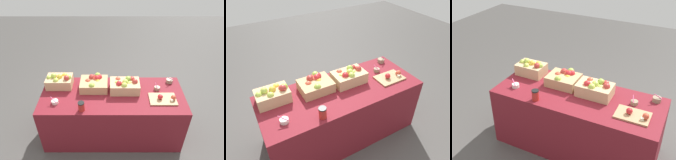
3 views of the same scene
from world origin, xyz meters
The scene contains 10 objects.
ground_plane centered at (0.00, 0.00, 0.00)m, with size 10.00×10.00×0.00m, color #474442.
table centered at (0.00, 0.00, 0.37)m, with size 1.90×0.76×0.74m, color maroon.
apple_crate_left centered at (-0.73, 0.19, 0.83)m, with size 0.35×0.24×0.20m.
apple_crate_middle centered at (-0.25, 0.15, 0.82)m, with size 0.37×0.29×0.18m.
apple_crate_right centered at (0.16, 0.09, 0.82)m, with size 0.39×0.26×0.19m.
cutting_board_front centered at (0.66, -0.11, 0.76)m, with size 0.34×0.24×0.08m.
sample_bowl_near centered at (-0.73, -0.17, 0.76)m, with size 0.10×0.09×0.10m.
sample_bowl_mid centered at (0.81, 0.26, 0.77)m, with size 0.10×0.09×0.11m.
sample_bowl_far centered at (0.61, 0.10, 0.76)m, with size 0.08×0.09×0.09m.
coffee_cup centered at (-0.38, -0.30, 0.80)m, with size 0.08×0.08×0.12m.
Camera 2 is at (-0.96, -1.62, 2.21)m, focal length 32.90 mm.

